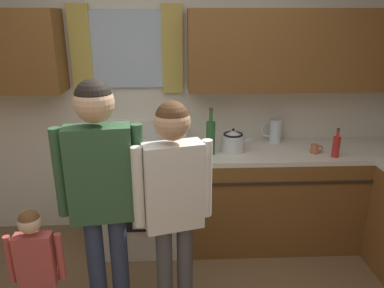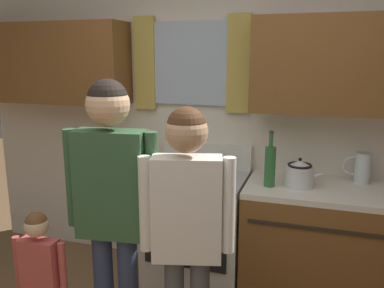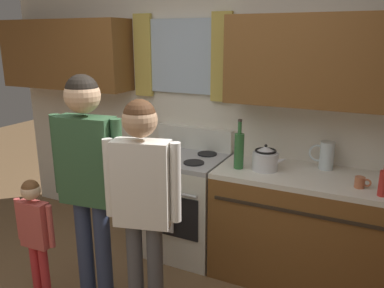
{
  "view_description": "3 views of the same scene",
  "coord_description": "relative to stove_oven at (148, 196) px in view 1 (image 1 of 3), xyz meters",
  "views": [
    {
      "loc": [
        0.08,
        -1.45,
        1.99
      ],
      "look_at": [
        0.18,
        1.0,
        1.15
      ],
      "focal_mm": 34.32,
      "sensor_mm": 36.0,
      "label": 1
    },
    {
      "loc": [
        0.66,
        -1.27,
        1.8
      ],
      "look_at": [
        0.04,
        0.66,
        1.35
      ],
      "focal_mm": 37.53,
      "sensor_mm": 36.0,
      "label": 2
    },
    {
      "loc": [
        1.29,
        -1.31,
        1.91
      ],
      "look_at": [
        0.24,
        0.85,
        1.24
      ],
      "focal_mm": 36.18,
      "sensor_mm": 36.0,
      "label": 3
    }
  ],
  "objects": [
    {
      "name": "adult_in_plaid",
      "position": [
        0.25,
        -1.0,
        0.51
      ],
      "size": [
        0.47,
        0.23,
        1.56
      ],
      "color": "#4C4C51",
      "rests_on": "ground"
    },
    {
      "name": "adult_holding_child",
      "position": [
        -0.18,
        -0.99,
        0.59
      ],
      "size": [
        0.52,
        0.23,
        1.68
      ],
      "color": "#2D3856",
      "rests_on": "ground"
    },
    {
      "name": "stove_oven",
      "position": [
        0.0,
        0.0,
        0.0
      ],
      "size": [
        0.73,
        0.67,
        1.1
      ],
      "color": "silver",
      "rests_on": "ground"
    },
    {
      "name": "cup_terracotta",
      "position": [
        1.44,
        -0.12,
        0.47
      ],
      "size": [
        0.11,
        0.07,
        0.08
      ],
      "color": "#B76642",
      "rests_on": "kitchen_counter_run"
    },
    {
      "name": "kitchen_counter_run",
      "position": [
        1.75,
        -0.45,
        -0.02
      ],
      "size": [
        2.11,
        2.14,
        0.9
      ],
      "color": "brown",
      "rests_on": "ground"
    },
    {
      "name": "water_pitcher",
      "position": [
        1.17,
        0.19,
        0.54
      ],
      "size": [
        0.19,
        0.11,
        0.22
      ],
      "color": "silver",
      "rests_on": "kitchen_counter_run"
    },
    {
      "name": "stovetop_kettle",
      "position": [
        0.75,
        -0.04,
        0.53
      ],
      "size": [
        0.27,
        0.2,
        0.21
      ],
      "color": "silver",
      "rests_on": "kitchen_counter_run"
    },
    {
      "name": "small_child",
      "position": [
        -0.57,
        -1.14,
        0.14
      ],
      "size": [
        0.33,
        0.13,
        0.97
      ],
      "color": "red",
      "rests_on": "ground"
    },
    {
      "name": "bottle_sauce_red",
      "position": [
        1.58,
        -0.21,
        0.53
      ],
      "size": [
        0.06,
        0.06,
        0.25
      ],
      "color": "red",
      "rests_on": "kitchen_counter_run"
    },
    {
      "name": "back_wall_unit",
      "position": [
        0.23,
        0.27,
        1.0
      ],
      "size": [
        4.6,
        0.42,
        2.6
      ],
      "color": "silver",
      "rests_on": "ground"
    },
    {
      "name": "bottle_wine_green",
      "position": [
        0.55,
        -0.09,
        0.58
      ],
      "size": [
        0.08,
        0.08,
        0.39
      ],
      "color": "#2D6633",
      "rests_on": "kitchen_counter_run"
    }
  ]
}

